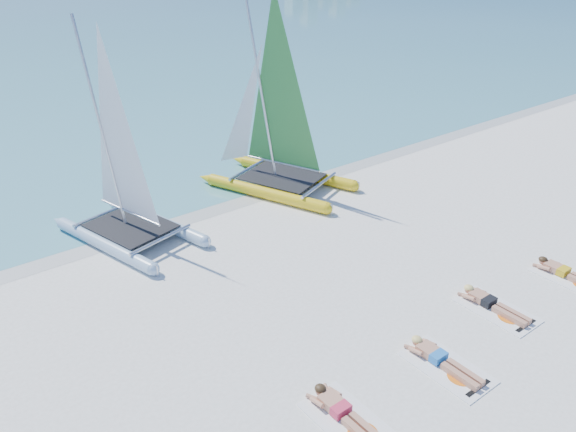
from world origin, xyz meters
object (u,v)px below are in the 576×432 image
at_px(catamaran_blue, 122,177).
at_px(towel_d, 571,279).
at_px(catamaran_yellow, 268,125).
at_px(sunbather_c, 490,303).
at_px(sunbather_a, 342,411).
at_px(sunbather_d, 565,272).
at_px(sunbather_b, 440,358).
at_px(towel_c, 497,310).
at_px(towel_b, 447,367).
at_px(towel_a, 349,422).

distance_m(catamaran_blue, towel_d, 12.25).
xyz_separation_m(catamaran_yellow, sunbather_c, (-0.10, -9.05, -2.07)).
relative_size(sunbather_a, sunbather_d, 1.00).
relative_size(catamaran_blue, catamaran_yellow, 0.91).
bearing_deg(sunbather_b, towel_d, -0.64).
height_order(catamaran_blue, sunbather_d, catamaran_blue).
bearing_deg(catamaran_blue, sunbather_c, -71.96).
height_order(sunbather_a, towel_d, sunbather_a).
bearing_deg(catamaran_blue, towel_c, -72.53).
bearing_deg(towel_d, sunbather_c, 167.86).
height_order(towel_b, sunbather_b, sunbather_b).
bearing_deg(sunbather_d, catamaran_yellow, 105.30).
xyz_separation_m(catamaran_blue, catamaran_yellow, (5.44, 0.55, 0.30)).
relative_size(catamaran_yellow, sunbather_a, 4.03).
bearing_deg(towel_c, towel_d, -8.17).
bearing_deg(sunbather_c, towel_b, -164.18).
xyz_separation_m(towel_a, sunbather_a, (0.00, 0.19, 0.11)).
bearing_deg(towel_a, towel_b, -3.79).
height_order(catamaran_yellow, sunbather_b, catamaran_yellow).
bearing_deg(sunbather_c, towel_d, -12.14).
height_order(catamaran_yellow, sunbather_d, catamaran_yellow).
height_order(sunbather_a, towel_b, sunbather_a).
height_order(catamaran_blue, towel_c, catamaran_blue).
xyz_separation_m(sunbather_c, sunbather_d, (2.68, -0.39, 0.00)).
bearing_deg(towel_d, towel_c, 171.83).
height_order(catamaran_yellow, towel_a, catamaran_yellow).
xyz_separation_m(towel_b, towel_d, (5.19, 0.13, 0.00)).
bearing_deg(towel_b, towel_a, 176.21).
xyz_separation_m(catamaran_yellow, towel_b, (-2.61, -9.76, -2.18)).
height_order(towel_a, sunbather_d, sunbather_d).
bearing_deg(towel_b, catamaran_blue, 107.08).
xyz_separation_m(towel_b, towel_c, (2.51, 0.52, 0.00)).
xyz_separation_m(sunbather_a, towel_b, (2.57, -0.36, -0.11)).
height_order(towel_a, towel_c, same).
relative_size(catamaran_blue, towel_c, 3.42).
distance_m(catamaran_blue, towel_b, 9.81).
bearing_deg(catamaran_blue, catamaran_yellow, -8.29).
xyz_separation_m(towel_b, sunbather_c, (2.51, 0.71, 0.11)).
distance_m(towel_a, sunbather_d, 7.76).
relative_size(catamaran_yellow, towel_b, 3.76).
bearing_deg(sunbather_c, catamaran_blue, 122.15).
bearing_deg(catamaran_yellow, towel_c, -112.28).
bearing_deg(sunbather_b, towel_b, -90.00).
xyz_separation_m(sunbather_b, sunbather_c, (2.51, 0.52, 0.00)).
bearing_deg(towel_c, catamaran_blue, 121.57).
bearing_deg(catamaran_yellow, sunbather_a, -140.51).
relative_size(towel_a, towel_d, 1.00).
distance_m(towel_a, sunbather_a, 0.22).
height_order(towel_a, towel_d, same).
height_order(towel_b, towel_c, same).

